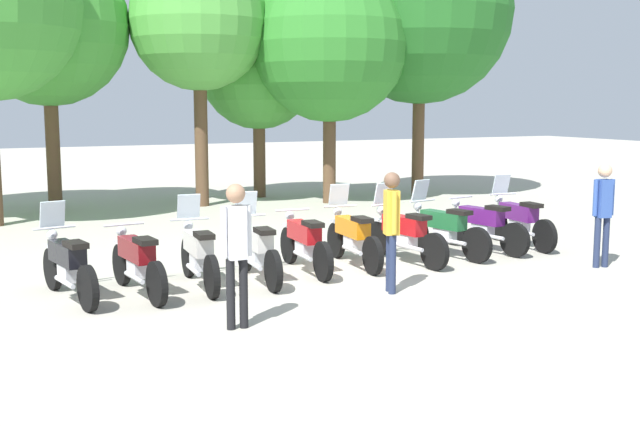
{
  "coord_description": "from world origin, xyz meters",
  "views": [
    {
      "loc": [
        -5.75,
        -11.63,
        2.81
      ],
      "look_at": [
        0.0,
        0.5,
        0.9
      ],
      "focal_mm": 44.0,
      "sensor_mm": 36.0,
      "label": 1
    }
  ],
  "objects_px": {
    "motorcycle_2": "(198,253)",
    "motorcycle_7": "(443,228)",
    "person_0": "(603,206)",
    "motorcycle_1": "(137,261)",
    "motorcycle_4": "(304,242)",
    "person_1": "(391,222)",
    "motorcycle_9": "(518,220)",
    "tree_6": "(420,12)",
    "tree_5": "(330,44)",
    "motorcycle_6": "(404,233)",
    "person_2": "(236,243)",
    "tree_4": "(258,71)",
    "tree_3": "(199,22)",
    "tree_2": "(47,26)",
    "motorcycle_0": "(68,264)",
    "motorcycle_5": "(352,236)",
    "motorcycle_3": "(257,249)",
    "motorcycle_8": "(482,225)"
  },
  "relations": [
    {
      "from": "motorcycle_8",
      "to": "motorcycle_9",
      "type": "distance_m",
      "value": 0.97
    },
    {
      "from": "motorcycle_7",
      "to": "tree_4",
      "type": "bearing_deg",
      "value": -12.95
    },
    {
      "from": "person_2",
      "to": "motorcycle_2",
      "type": "bearing_deg",
      "value": 174.74
    },
    {
      "from": "motorcycle_7",
      "to": "motorcycle_1",
      "type": "bearing_deg",
      "value": 83.64
    },
    {
      "from": "motorcycle_6",
      "to": "person_1",
      "type": "distance_m",
      "value": 2.34
    },
    {
      "from": "tree_4",
      "to": "person_1",
      "type": "bearing_deg",
      "value": -101.87
    },
    {
      "from": "motorcycle_5",
      "to": "motorcycle_6",
      "type": "xyz_separation_m",
      "value": [
        0.95,
        -0.15,
        0.0
      ]
    },
    {
      "from": "motorcycle_2",
      "to": "tree_6",
      "type": "relative_size",
      "value": 0.27
    },
    {
      "from": "person_1",
      "to": "person_2",
      "type": "xyz_separation_m",
      "value": [
        -2.69,
        -0.81,
        0.02
      ]
    },
    {
      "from": "motorcycle_6",
      "to": "motorcycle_7",
      "type": "relative_size",
      "value": 1.01
    },
    {
      "from": "motorcycle_2",
      "to": "motorcycle_3",
      "type": "height_order",
      "value": "same"
    },
    {
      "from": "motorcycle_2",
      "to": "tree_4",
      "type": "height_order",
      "value": "tree_4"
    },
    {
      "from": "motorcycle_0",
      "to": "tree_6",
      "type": "distance_m",
      "value": 15.01
    },
    {
      "from": "motorcycle_5",
      "to": "tree_6",
      "type": "bearing_deg",
      "value": -34.74
    },
    {
      "from": "motorcycle_8",
      "to": "tree_5",
      "type": "distance_m",
      "value": 8.65
    },
    {
      "from": "person_2",
      "to": "tree_3",
      "type": "xyz_separation_m",
      "value": [
        3.06,
        11.53,
        3.83
      ]
    },
    {
      "from": "motorcycle_3",
      "to": "motorcycle_4",
      "type": "height_order",
      "value": "motorcycle_3"
    },
    {
      "from": "motorcycle_2",
      "to": "tree_5",
      "type": "relative_size",
      "value": 0.33
    },
    {
      "from": "motorcycle_4",
      "to": "tree_5",
      "type": "distance_m",
      "value": 9.87
    },
    {
      "from": "motorcycle_4",
      "to": "person_0",
      "type": "relative_size",
      "value": 1.23
    },
    {
      "from": "motorcycle_3",
      "to": "tree_4",
      "type": "distance_m",
      "value": 11.6
    },
    {
      "from": "motorcycle_0",
      "to": "motorcycle_4",
      "type": "distance_m",
      "value": 3.84
    },
    {
      "from": "motorcycle_9",
      "to": "person_0",
      "type": "distance_m",
      "value": 2.29
    },
    {
      "from": "motorcycle_9",
      "to": "tree_5",
      "type": "height_order",
      "value": "tree_5"
    },
    {
      "from": "motorcycle_7",
      "to": "tree_6",
      "type": "height_order",
      "value": "tree_6"
    },
    {
      "from": "tree_3",
      "to": "tree_6",
      "type": "xyz_separation_m",
      "value": [
        6.55,
        -0.56,
        0.53
      ]
    },
    {
      "from": "motorcycle_2",
      "to": "motorcycle_7",
      "type": "distance_m",
      "value": 4.79
    },
    {
      "from": "motorcycle_1",
      "to": "motorcycle_9",
      "type": "xyz_separation_m",
      "value": [
        7.65,
        0.76,
        0.01
      ]
    },
    {
      "from": "motorcycle_6",
      "to": "tree_3",
      "type": "relative_size",
      "value": 0.32
    },
    {
      "from": "tree_2",
      "to": "tree_5",
      "type": "xyz_separation_m",
      "value": [
        7.16,
        -1.77,
        -0.36
      ]
    },
    {
      "from": "motorcycle_6",
      "to": "person_2",
      "type": "height_order",
      "value": "person_2"
    },
    {
      "from": "tree_6",
      "to": "person_1",
      "type": "bearing_deg",
      "value": -124.22
    },
    {
      "from": "person_2",
      "to": "person_0",
      "type": "bearing_deg",
      "value": 96.7
    },
    {
      "from": "person_0",
      "to": "motorcycle_1",
      "type": "bearing_deg",
      "value": -90.87
    },
    {
      "from": "motorcycle_3",
      "to": "motorcycle_4",
      "type": "bearing_deg",
      "value": -68.78
    },
    {
      "from": "motorcycle_7",
      "to": "motorcycle_9",
      "type": "height_order",
      "value": "same"
    },
    {
      "from": "motorcycle_8",
      "to": "motorcycle_2",
      "type": "bearing_deg",
      "value": 84.68
    },
    {
      "from": "motorcycle_2",
      "to": "motorcycle_9",
      "type": "xyz_separation_m",
      "value": [
        6.69,
        0.64,
        0.0
      ]
    },
    {
      "from": "person_1",
      "to": "motorcycle_7",
      "type": "bearing_deg",
      "value": -122.73
    },
    {
      "from": "person_0",
      "to": "tree_3",
      "type": "bearing_deg",
      "value": -150.38
    },
    {
      "from": "motorcycle_0",
      "to": "person_1",
      "type": "distance_m",
      "value": 4.72
    },
    {
      "from": "motorcycle_6",
      "to": "person_0",
      "type": "relative_size",
      "value": 1.23
    },
    {
      "from": "motorcycle_4",
      "to": "motorcycle_2",
      "type": "bearing_deg",
      "value": 101.35
    },
    {
      "from": "motorcycle_9",
      "to": "person_1",
      "type": "bearing_deg",
      "value": 121.37
    },
    {
      "from": "motorcycle_9",
      "to": "person_0",
      "type": "bearing_deg",
      "value": -177.79
    },
    {
      "from": "motorcycle_1",
      "to": "motorcycle_8",
      "type": "bearing_deg",
      "value": -90.86
    },
    {
      "from": "motorcycle_9",
      "to": "motorcycle_2",
      "type": "bearing_deg",
      "value": 98.88
    },
    {
      "from": "tree_3",
      "to": "person_2",
      "type": "bearing_deg",
      "value": -104.84
    },
    {
      "from": "motorcycle_1",
      "to": "tree_5",
      "type": "relative_size",
      "value": 0.33
    },
    {
      "from": "motorcycle_3",
      "to": "tree_3",
      "type": "relative_size",
      "value": 0.32
    }
  ]
}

